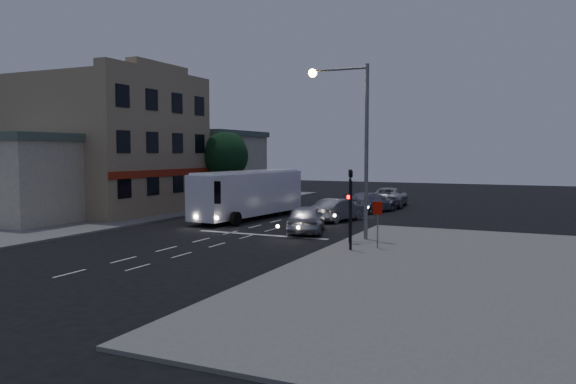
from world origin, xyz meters
The scene contains 17 objects.
ground centered at (0.00, 0.00, 0.00)m, with size 120.00×120.00×0.00m, color black.
sidewalk_near centered at (13.00, -4.00, 0.06)m, with size 12.00×24.00×0.12m, color slate.
sidewalk_far centered at (-13.00, 8.00, 0.06)m, with size 12.00×50.00×0.12m, color slate.
road_markings centered at (1.29, 3.31, 0.00)m, with size 8.00×30.55×0.01m.
tour_bus centered at (-2.30, 8.47, 1.81)m, with size 3.27×11.06×3.34m.
car_suv centered at (3.97, 3.80, 0.82)m, with size 1.93×4.80×1.63m, color #B3B3BD.
car_sedan_a centered at (3.80, 9.84, 0.76)m, with size 1.61×4.61×1.52m, color gray.
car_sedan_b centered at (4.17, 16.20, 0.77)m, with size 2.16×5.30×1.54m, color #8C8E9F.
car_sedan_c centered at (4.25, 21.47, 0.81)m, with size 2.69×5.83×1.62m, color silver.
traffic_signal_main centered at (7.60, 0.78, 2.42)m, with size 0.25×0.35×4.10m.
traffic_signal_side centered at (8.30, -1.20, 2.42)m, with size 0.18×0.15×4.10m.
regulatory_sign centered at (9.30, -0.24, 1.60)m, with size 0.45×0.12×2.20m.
streetlight centered at (7.34, 2.20, 5.73)m, with size 3.32×0.44×9.00m.
main_building centered at (-13.96, 8.00, 5.16)m, with size 10.12×12.00×11.00m.
low_building_south centered at (-14.50, -0.50, 3.00)m, with size 7.40×5.40×5.70m.
low_building_north centered at (-13.50, 20.00, 3.39)m, with size 9.40×9.40×6.50m.
street_tree centered at (-8.21, 15.02, 4.50)m, with size 4.00×4.00×6.20m.
Camera 1 is at (16.37, -25.71, 4.61)m, focal length 35.00 mm.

